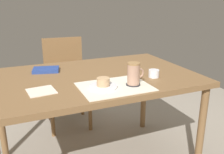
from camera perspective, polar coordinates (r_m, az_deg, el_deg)
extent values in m
cylinder|color=brown|center=(1.86, 19.62, -12.00)|extent=(0.05, 0.05, 0.69)
cylinder|color=brown|center=(2.13, -24.14, -8.58)|extent=(0.05, 0.05, 0.69)
cylinder|color=brown|center=(2.42, 7.26, -3.88)|extent=(0.05, 0.05, 0.69)
cube|color=brown|center=(1.71, -4.21, -0.19)|extent=(1.38, 0.89, 0.04)
cylinder|color=brown|center=(2.40, -5.04, -7.39)|extent=(0.04, 0.04, 0.43)
cylinder|color=brown|center=(2.35, -13.53, -8.40)|extent=(0.04, 0.04, 0.43)
cylinder|color=brown|center=(2.72, -6.85, -4.32)|extent=(0.04, 0.04, 0.43)
cylinder|color=brown|center=(2.67, -14.30, -5.14)|extent=(0.04, 0.04, 0.43)
cube|color=brown|center=(2.44, -10.23, -1.21)|extent=(0.45, 0.45, 0.04)
cube|color=brown|center=(2.57, -11.17, 4.59)|extent=(0.39, 0.06, 0.38)
cube|color=silver|center=(1.48, 0.61, -2.20)|extent=(0.42, 0.31, 0.00)
cylinder|color=white|center=(1.46, -2.02, -2.20)|extent=(0.17, 0.17, 0.01)
cylinder|color=tan|center=(1.45, -2.03, -1.11)|extent=(0.08, 0.08, 0.05)
cylinder|color=#232328|center=(1.51, 4.86, -1.70)|extent=(0.09, 0.09, 0.00)
cylinder|color=tan|center=(1.49, 4.92, 0.62)|extent=(0.07, 0.07, 0.12)
cylinder|color=#9E7547|center=(1.47, 4.99, 3.09)|extent=(0.08, 0.08, 0.01)
torus|color=tan|center=(1.51, 6.25, 0.88)|extent=(0.06, 0.01, 0.06)
cube|color=silver|center=(1.47, -15.85, -3.13)|extent=(0.16, 0.16, 0.00)
cylinder|color=white|center=(1.68, 9.54, 0.80)|extent=(0.07, 0.07, 0.05)
cube|color=navy|center=(1.85, -14.87, 1.60)|extent=(0.20, 0.16, 0.02)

